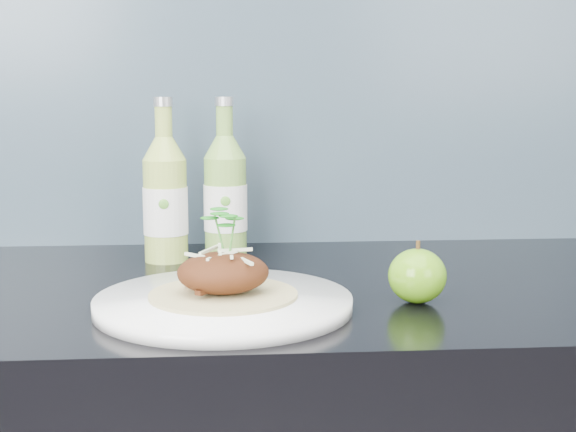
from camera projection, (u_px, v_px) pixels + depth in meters
name	position (u px, v px, depth m)	size (l,w,h in m)	color
subway_backsplash	(243.00, 30.00, 1.30)	(4.00, 0.02, 0.70)	#6788A1
dinner_plate	(223.00, 303.00, 0.93)	(0.38, 0.38, 0.02)	white
pork_taco	(223.00, 271.00, 0.92)	(0.17, 0.17, 0.10)	tan
green_apple	(417.00, 276.00, 0.96)	(0.08, 0.08, 0.08)	#45830E
cider_bottle_left	(165.00, 200.00, 1.19)	(0.08, 0.08, 0.24)	#A2BC4E
cider_bottle_right	(225.00, 197.00, 1.22)	(0.07, 0.07, 0.24)	#75A545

